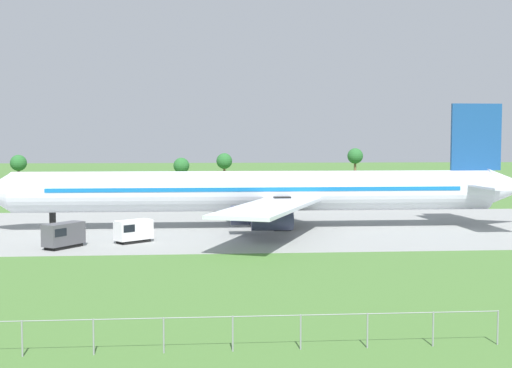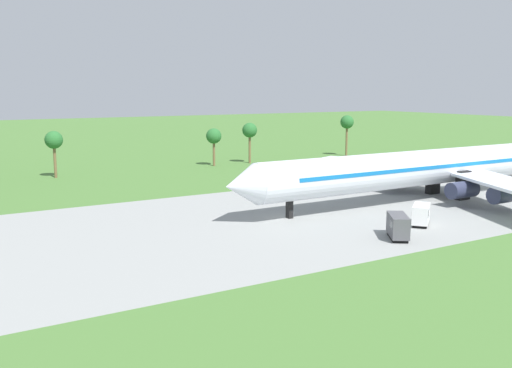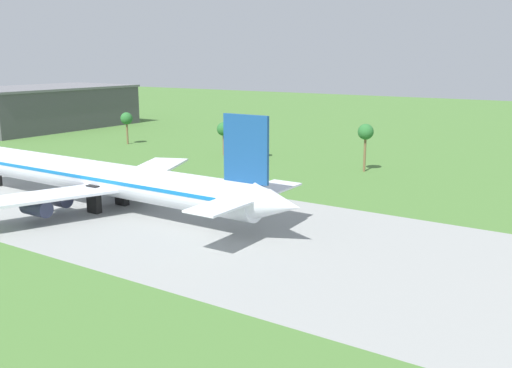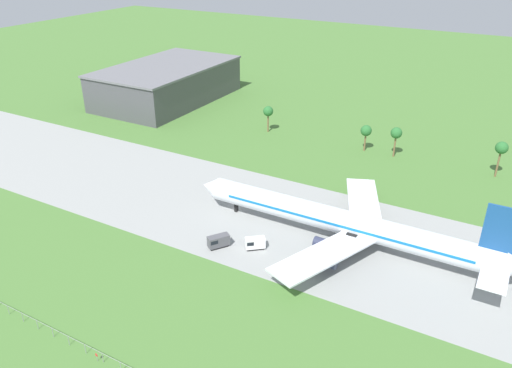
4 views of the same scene
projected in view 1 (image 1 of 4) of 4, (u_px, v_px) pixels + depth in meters
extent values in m
plane|color=#477233|center=(46.00, 229.00, 90.30)|extent=(600.00, 600.00, 0.00)
cube|color=gray|center=(46.00, 229.00, 90.30)|extent=(320.00, 44.00, 0.02)
cylinder|color=silver|center=(256.00, 191.00, 91.47)|extent=(67.91, 5.71, 5.71)
cone|color=silver|center=(510.00, 187.00, 94.36)|extent=(7.14, 5.43, 5.43)
cube|color=#146BB7|center=(256.00, 188.00, 91.44)|extent=(57.73, 5.83, 0.57)
cube|color=navy|center=(476.00, 137.00, 93.48)|extent=(7.43, 0.50, 9.71)
cube|color=silver|center=(477.00, 184.00, 93.95)|extent=(5.14, 22.85, 0.30)
cube|color=silver|center=(270.00, 207.00, 78.77)|extent=(16.54, 26.68, 0.44)
cube|color=silver|center=(254.00, 191.00, 104.41)|extent=(16.54, 26.68, 0.44)
cylinder|color=#2D334C|center=(250.00, 215.00, 84.72)|extent=(5.14, 2.57, 2.57)
cylinder|color=#2D334C|center=(272.00, 220.00, 79.21)|extent=(5.14, 2.57, 2.57)
cylinder|color=#2D334C|center=(244.00, 205.00, 98.36)|extent=(5.14, 2.57, 2.57)
cylinder|color=#2D334C|center=(256.00, 202.00, 104.22)|extent=(5.14, 2.57, 2.57)
cube|color=black|center=(53.00, 213.00, 89.43)|extent=(0.70, 0.90, 4.74)
cube|color=black|center=(282.00, 214.00, 88.79)|extent=(2.40, 1.20, 4.74)
cube|color=black|center=(277.00, 209.00, 95.05)|extent=(2.40, 1.20, 4.74)
cube|color=black|center=(134.00, 241.00, 78.21)|extent=(4.10, 3.81, 0.40)
cube|color=white|center=(134.00, 230.00, 78.12)|extent=(4.75, 4.39, 2.38)
cube|color=black|center=(125.00, 228.00, 77.25)|extent=(2.51, 2.58, 0.90)
cube|color=black|center=(64.00, 246.00, 74.14)|extent=(3.87, 4.50, 0.40)
cube|color=#4C4C51|center=(64.00, 234.00, 74.05)|extent=(4.46, 5.23, 2.54)
cube|color=black|center=(54.00, 232.00, 72.84)|extent=(2.67, 2.59, 0.90)
cylinder|color=gray|center=(22.00, 339.00, 36.45)|extent=(0.10, 0.10, 2.10)
cylinder|color=gray|center=(94.00, 337.00, 36.76)|extent=(0.10, 0.10, 2.10)
cylinder|color=gray|center=(164.00, 335.00, 37.07)|extent=(0.10, 0.10, 2.10)
cylinder|color=gray|center=(233.00, 334.00, 37.39)|extent=(0.10, 0.10, 2.10)
cylinder|color=gray|center=(301.00, 332.00, 37.70)|extent=(0.10, 0.10, 2.10)
cylinder|color=gray|center=(367.00, 331.00, 38.01)|extent=(0.10, 0.10, 2.10)
cylinder|color=gray|center=(433.00, 329.00, 38.32)|extent=(0.10, 0.10, 2.10)
cylinder|color=gray|center=(498.00, 328.00, 38.63)|extent=(0.10, 0.10, 2.10)
cylinder|color=brown|center=(19.00, 182.00, 142.61)|extent=(0.56, 0.56, 7.13)
sphere|color=#28662D|center=(18.00, 163.00, 142.34)|extent=(3.60, 3.60, 3.60)
cylinder|color=brown|center=(224.00, 180.00, 146.17)|extent=(0.56, 0.56, 7.44)
sphere|color=#28662D|center=(224.00, 161.00, 145.89)|extent=(3.60, 3.60, 3.60)
cylinder|color=brown|center=(355.00, 177.00, 148.49)|extent=(0.56, 0.56, 8.56)
sphere|color=#28662D|center=(355.00, 156.00, 148.18)|extent=(3.60, 3.60, 3.60)
cylinder|color=brown|center=(182.00, 182.00, 145.44)|extent=(0.56, 0.56, 6.43)
sphere|color=#28662D|center=(181.00, 166.00, 145.20)|extent=(3.60, 3.60, 3.60)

